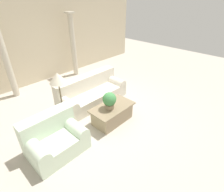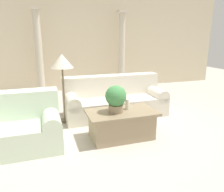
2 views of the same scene
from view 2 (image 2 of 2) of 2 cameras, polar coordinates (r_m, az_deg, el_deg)
The scene contains 10 objects.
ground_plane at distance 4.16m, azimuth 0.51°, elevation -8.56°, with size 16.00×16.00×0.00m, color #BCB2A3.
wall_back at distance 7.12m, azimuth -8.59°, elevation 14.47°, with size 10.00×0.06×3.20m.
sofa_long at distance 4.81m, azimuth 0.62°, elevation -1.01°, with size 2.18×0.87×0.85m.
loveseat at distance 3.70m, azimuth -22.58°, elevation -7.20°, with size 1.18×0.87×0.85m.
coffee_table at distance 3.74m, azimuth 2.49°, elevation -7.36°, with size 1.16×0.65×0.47m.
potted_plant at distance 3.55m, azimuth 1.00°, elevation -0.50°, with size 0.35×0.35×0.45m.
pillar_candle at distance 3.75m, azimuth 4.00°, elevation -2.14°, with size 0.07×0.07×0.18m.
floor_lamp at distance 4.33m, azimuth -12.92°, elevation 8.09°, with size 0.43×0.43×1.36m.
column_left at distance 6.55m, azimuth -18.58°, elevation 10.67°, with size 0.28×0.28×2.43m.
column_right at distance 7.00m, azimuth 2.54°, elevation 11.68°, with size 0.28×0.28×2.43m.
Camera 2 is at (-1.22, -3.60, 1.68)m, focal length 35.00 mm.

